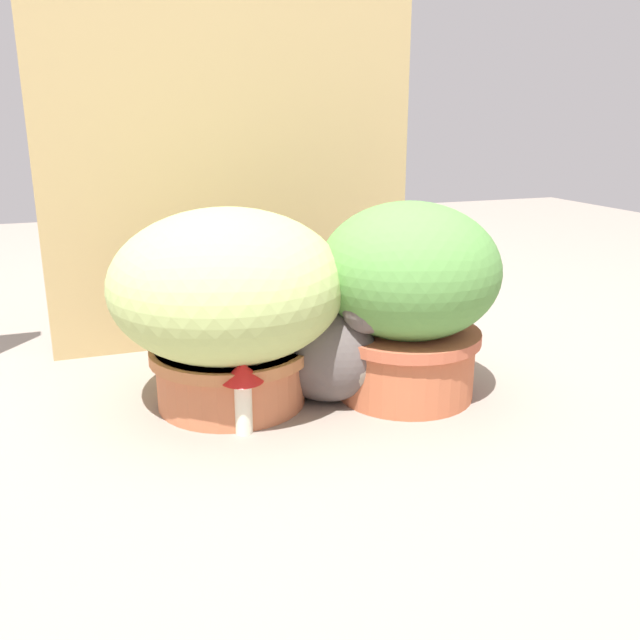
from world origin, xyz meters
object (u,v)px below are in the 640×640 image
Objects in this scene: grass_planter at (228,300)px; cat at (328,348)px; leafy_planter at (408,294)px; mushroom_ornament_red at (243,383)px.

grass_planter reaches higher than cat.
leafy_planter is 2.90× the size of mushroom_ornament_red.
grass_planter is 0.38m from leafy_planter.
leafy_planter is 0.41m from mushroom_ornament_red.
grass_planter is at bearing 85.83° from mushroom_ornament_red.
leafy_planter is (0.37, -0.09, -0.00)m from grass_planter.
leafy_planter is at bearing 10.15° from mushroom_ornament_red.
grass_planter is 1.14× the size of leafy_planter.
leafy_planter is 1.19× the size of cat.
cat reaches higher than mushroom_ornament_red.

